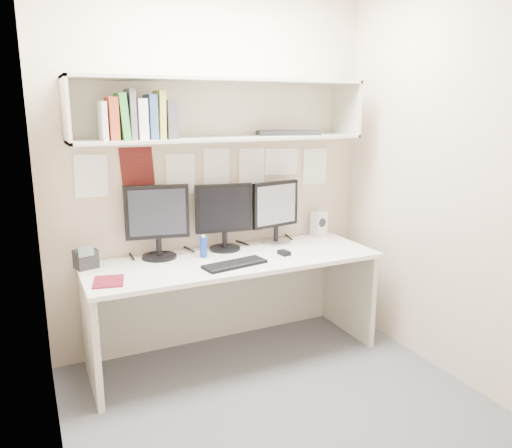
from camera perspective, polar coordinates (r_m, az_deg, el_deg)
name	(u,v)px	position (r m, az deg, el deg)	size (l,w,h in m)	color
floor	(276,402)	(3.20, 2.27, -19.62)	(2.40, 2.00, 0.01)	#4A4B50
wall_back	(214,169)	(3.63, -4.86, 6.26)	(2.40, 0.02, 2.60)	#BEAA91
wall_front	(404,228)	(1.92, 16.52, -0.47)	(2.40, 0.02, 2.60)	#BEAA91
wall_left	(39,207)	(2.42, -23.51, 1.75)	(0.02, 2.00, 2.60)	#BEAA91
wall_right	(443,177)	(3.45, 20.55, 5.10)	(0.02, 2.00, 2.60)	#BEAA91
desk	(234,307)	(3.56, -2.57, -9.47)	(2.00, 0.70, 0.73)	silver
overhead_hutch	(220,110)	(3.48, -4.17, 12.90)	(2.00, 0.38, 0.40)	beige
pinned_papers	(214,176)	(3.63, -4.81, 5.47)	(1.92, 0.01, 0.48)	white
monitor_left	(157,219)	(3.43, -11.21, 0.56)	(0.43, 0.24, 0.50)	black
monitor_center	(224,214)	(3.57, -3.69, 1.11)	(0.41, 0.23, 0.48)	black
monitor_right	(276,210)	(3.74, 2.26, 1.63)	(0.40, 0.22, 0.47)	#A5A5AA
keyboard	(235,264)	(3.26, -2.45, -4.60)	(0.42, 0.15, 0.02)	black
mouse	(284,253)	(3.49, 3.23, -3.31)	(0.06, 0.09, 0.03)	black
speaker	(319,224)	(4.01, 7.18, 0.04)	(0.12, 0.12, 0.20)	beige
blue_bottle	(203,247)	(3.44, -6.03, -2.61)	(0.05, 0.05, 0.16)	navy
maroon_notebook	(108,281)	(3.08, -16.51, -6.31)	(0.17, 0.21, 0.01)	maroon
desk_phone	(86,259)	(3.37, -18.88, -3.77)	(0.16, 0.15, 0.16)	black
book_stack	(138,118)	(3.22, -13.29, 11.74)	(0.45, 0.19, 0.31)	beige
hutch_tray	(288,133)	(3.67, 3.72, 10.36)	(0.45, 0.17, 0.03)	black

